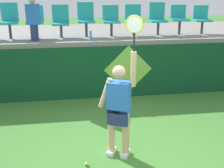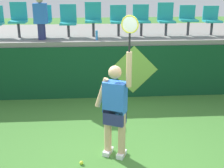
{
  "view_description": "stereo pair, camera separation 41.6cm",
  "coord_description": "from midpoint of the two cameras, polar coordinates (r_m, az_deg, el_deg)",
  "views": [
    {
      "loc": [
        -0.83,
        -4.62,
        3.03
      ],
      "look_at": [
        -0.02,
        1.06,
        1.03
      ],
      "focal_mm": 49.33,
      "sensor_mm": 36.0,
      "label": 1
    },
    {
      "loc": [
        -0.42,
        -4.66,
        3.03
      ],
      "look_at": [
        -0.02,
        1.06,
        1.03
      ],
      "focal_mm": 49.33,
      "sensor_mm": 36.0,
      "label": 2
    }
  ],
  "objects": [
    {
      "name": "water_bottle",
      "position": [
        7.96,
        -1.35,
        8.99
      ],
      "size": [
        0.06,
        0.06,
        0.24
      ],
      "primitive_type": "cylinder",
      "color": "#338CE5",
      "rests_on": "spectator_platform"
    },
    {
      "name": "ground_plane",
      "position": [
        5.58,
        3.16,
        -13.71
      ],
      "size": [
        40.0,
        40.0,
        0.0
      ],
      "primitive_type": "plane",
      "color": "#3D752D"
    },
    {
      "name": "stadium_chair_5",
      "position": [
        8.54,
        2.62,
        11.95
      ],
      "size": [
        0.44,
        0.42,
        0.82
      ],
      "color": "#38383D",
      "rests_on": "spectator_platform"
    },
    {
      "name": "stadium_chair_6",
      "position": [
        8.63,
        6.83,
        11.96
      ],
      "size": [
        0.44,
        0.42,
        0.83
      ],
      "color": "#38383D",
      "rests_on": "spectator_platform"
    },
    {
      "name": "stadium_chair_1",
      "position": [
        8.65,
        -15.63,
        11.71
      ],
      "size": [
        0.44,
        0.42,
        0.91
      ],
      "color": "#38383D",
      "rests_on": "spectator_platform"
    },
    {
      "name": "spectator_platform",
      "position": [
        9.32,
        -0.12,
        9.37
      ],
      "size": [
        13.37,
        3.1,
        0.12
      ],
      "primitive_type": "cube",
      "color": "gray",
      "rests_on": "court_back_wall"
    },
    {
      "name": "stadium_chair_9",
      "position": [
        9.2,
        19.24,
        11.35
      ],
      "size": [
        0.44,
        0.42,
        0.78
      ],
      "color": "#38383D",
      "rests_on": "spectator_platform"
    },
    {
      "name": "wall_signage_mount",
      "position": [
        8.24,
        5.33,
        -2.4
      ],
      "size": [
        1.27,
        0.01,
        1.39
      ],
      "color": "#0F4223",
      "rests_on": "ground_plane"
    },
    {
      "name": "tennis_player",
      "position": [
        5.24,
        2.88,
        -4.3
      ],
      "size": [
        0.7,
        0.4,
        2.49
      ],
      "color": "white",
      "rests_on": "ground_plane"
    },
    {
      "name": "stadium_chair_7",
      "position": [
        8.79,
        11.33,
        11.95
      ],
      "size": [
        0.44,
        0.42,
        0.88
      ],
      "color": "#38383D",
      "rests_on": "spectator_platform"
    },
    {
      "name": "stadium_chair_2",
      "position": [
        8.54,
        -11.26,
        11.74
      ],
      "size": [
        0.44,
        0.42,
        0.83
      ],
      "color": "#38383D",
      "rests_on": "spectator_platform"
    },
    {
      "name": "court_back_wall",
      "position": [
        8.03,
        0.61,
        2.28
      ],
      "size": [
        13.37,
        0.2,
        1.37
      ],
      "primitive_type": "cube",
      "color": "#0F4223",
      "rests_on": "ground_plane"
    },
    {
      "name": "tennis_ball",
      "position": [
        5.41,
        -3.44,
        -14.42
      ],
      "size": [
        0.07,
        0.07,
        0.07
      ],
      "primitive_type": "sphere",
      "color": "#D1E533",
      "rests_on": "ground_plane"
    },
    {
      "name": "stadium_chair_3",
      "position": [
        8.5,
        -6.7,
        11.77
      ],
      "size": [
        0.44,
        0.42,
        0.85
      ],
      "color": "#38383D",
      "rests_on": "spectator_platform"
    },
    {
      "name": "stadium_chair_4",
      "position": [
        8.49,
        -2.07,
        12.21
      ],
      "size": [
        0.44,
        0.42,
        0.9
      ],
      "color": "#38383D",
      "rests_on": "spectator_platform"
    },
    {
      "name": "spectator_0",
      "position": [
        8.13,
        -11.64,
        11.98
      ],
      "size": [
        0.34,
        0.2,
        1.09
      ],
      "color": "navy",
      "rests_on": "spectator_platform"
    },
    {
      "name": "stadium_chair_8",
      "position": [
        8.96,
        15.25,
        11.72
      ],
      "size": [
        0.44,
        0.42,
        0.8
      ],
      "color": "#38383D",
      "rests_on": "spectator_platform"
    }
  ]
}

